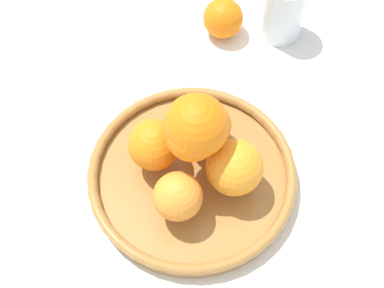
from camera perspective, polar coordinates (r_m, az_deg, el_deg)
ground_plane at (r=0.77m, az=-0.00°, el=-3.87°), size 4.00×4.00×0.00m
fruit_bowl at (r=0.76m, az=-0.00°, el=-3.33°), size 0.29×0.29×0.03m
orange_pile at (r=0.69m, az=0.37°, el=-0.26°), size 0.18×0.18×0.14m
stray_orange at (r=0.91m, az=3.33°, el=13.24°), size 0.07×0.07×0.07m
drinking_glass at (r=0.91m, az=9.75°, el=13.99°), size 0.07×0.07×0.11m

